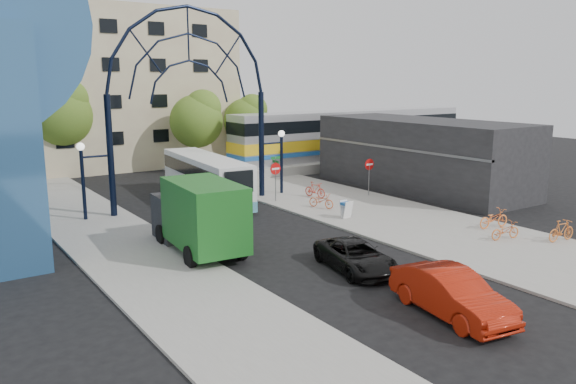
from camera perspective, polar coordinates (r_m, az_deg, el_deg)
ground at (r=24.04m, az=4.91°, el=-7.59°), size 120.00×120.00×0.00m
sidewalk_east at (r=32.08m, az=11.47°, el=-2.82°), size 8.00×56.00×0.12m
plaza_west at (r=26.02m, az=-15.05°, el=-6.32°), size 5.00×50.00×0.12m
gateway_arch at (r=34.71m, az=-10.00°, el=12.45°), size 13.64×0.44×12.10m
stop_sign at (r=35.74m, az=-1.28°, el=2.02°), size 0.80×0.07×2.50m
do_not_enter_sign at (r=37.97m, az=8.26°, el=2.43°), size 0.76×0.07×2.48m
street_name_sign at (r=36.43m, az=-1.27°, el=2.42°), size 0.70×0.70×2.80m
sandwich_board at (r=31.71m, az=5.92°, el=-1.54°), size 0.55×0.61×0.99m
commercial_block_east at (r=41.42m, az=13.38°, el=3.71°), size 6.00×16.00×5.00m
apartment_block at (r=55.03m, az=-17.29°, el=10.03°), size 20.00×12.10×14.00m
train_platform at (r=52.98m, az=6.59°, el=3.26°), size 32.00×5.00×0.80m
train_car at (r=52.69m, az=6.66°, el=5.95°), size 25.10×3.05×4.20m
tree_north_a at (r=48.20m, az=-9.14°, el=7.42°), size 4.48×4.48×7.00m
tree_north_b at (r=48.69m, az=-22.02°, el=7.56°), size 5.12×5.12×8.00m
tree_north_c at (r=52.79m, az=-4.14°, el=7.50°), size 4.16×4.16×6.50m
city_bus at (r=36.82m, az=-8.34°, el=1.44°), size 3.38×10.80×2.92m
green_truck at (r=25.94m, az=-9.18°, el=-2.39°), size 3.02×6.87×3.38m
black_suv at (r=23.52m, az=6.88°, el=-6.47°), size 2.91×4.76×1.23m
red_sedan at (r=19.77m, az=16.25°, el=-9.86°), size 2.38×4.96×1.57m
bike_near_a at (r=34.13m, az=3.40°, el=-0.87°), size 1.15×1.82×0.90m
bike_near_b at (r=37.14m, az=2.76°, el=0.23°), size 0.85×1.78×1.03m
bike_far_a at (r=31.43m, az=20.17°, el=-2.54°), size 1.98×0.94×1.00m
bike_far_b at (r=30.13m, az=26.03°, el=-3.54°), size 1.79×0.70×1.05m
bike_far_c at (r=29.39m, az=21.20°, el=-3.66°), size 1.77×0.90×0.89m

